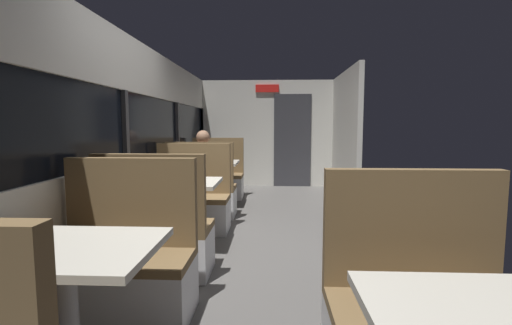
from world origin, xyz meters
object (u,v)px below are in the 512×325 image
dining_table_far_window (210,168)px  seated_passenger (203,179)px  bench_far_window_facing_end (202,194)px  coffee_cup_primary (176,178)px  coffee_cup_secondary (202,159)px  dining_table_near_window (66,265)px  bench_far_window_facing_entry (217,180)px  bench_mid_window_facing_end (157,239)px  dining_table_mid_window (177,190)px  bench_near_window_facing_entry (125,270)px  bench_mid_window_facing_entry (192,205)px  bench_front_aisle_facing_entry (420,323)px

dining_table_far_window → seated_passenger: 0.64m
dining_table_far_window → bench_far_window_facing_end: bench_far_window_facing_end is taller
dining_table_far_window → coffee_cup_primary: 2.16m
dining_table_far_window → coffee_cup_secondary: coffee_cup_secondary is taller
seated_passenger → bench_far_window_facing_end: bearing=-90.0°
dining_table_near_window → coffee_cup_primary: (0.01, 2.04, 0.15)m
bench_far_window_facing_entry → coffee_cup_primary: 2.89m
bench_far_window_facing_entry → bench_mid_window_facing_end: bearing=-90.0°
dining_table_mid_window → coffee_cup_primary: coffee_cup_primary is taller
bench_near_window_facing_entry → coffee_cup_primary: bearing=89.7°
dining_table_mid_window → seated_passenger: 1.47m
coffee_cup_secondary → bench_mid_window_facing_entry: bearing=-84.4°
bench_far_window_facing_end → coffee_cup_primary: bench_far_window_facing_end is taller
dining_table_far_window → bench_near_window_facing_entry: bearing=-90.0°
coffee_cup_secondary → dining_table_near_window: bearing=-88.1°
dining_table_far_window → bench_front_aisle_facing_entry: size_ratio=0.82×
bench_mid_window_facing_end → dining_table_far_window: (0.00, 2.80, 0.31)m
bench_mid_window_facing_end → bench_front_aisle_facing_entry: bearing=-36.0°
coffee_cup_primary → bench_far_window_facing_entry: bearing=90.1°
bench_front_aisle_facing_entry → coffee_cup_primary: bearing=132.5°
dining_table_mid_window → bench_far_window_facing_end: 1.43m
bench_far_window_facing_end → seated_passenger: (0.00, 0.07, 0.21)m
seated_passenger → dining_table_mid_window: bearing=-90.0°
dining_table_mid_window → coffee_cup_primary: (0.01, -0.05, 0.15)m
bench_far_window_facing_entry → coffee_cup_secondary: bench_far_window_facing_entry is taller
bench_near_window_facing_entry → dining_table_far_window: bearing=90.0°
bench_mid_window_facing_entry → dining_table_near_window: bearing=-90.0°
dining_table_mid_window → coffee_cup_primary: bearing=-83.1°
seated_passenger → coffee_cup_secondary: (-0.14, 0.65, 0.25)m
bench_mid_window_facing_end → seated_passenger: 2.18m
dining_table_far_window → seated_passenger: bearing=-90.0°
bench_mid_window_facing_end → seated_passenger: (0.00, 2.17, 0.21)m
bench_front_aisle_facing_entry → bench_mid_window_facing_end: bearing=144.0°
bench_near_window_facing_entry → dining_table_far_window: size_ratio=1.22×
bench_near_window_facing_entry → coffee_cup_secondary: size_ratio=12.22×
bench_front_aisle_facing_entry → coffee_cup_secondary: bench_front_aisle_facing_entry is taller
dining_table_mid_window → coffee_cup_secondary: coffee_cup_secondary is taller
dining_table_far_window → bench_far_window_facing_end: bearing=-90.0°
dining_table_near_window → bench_mid_window_facing_entry: bearing=90.0°
bench_far_window_facing_end → bench_near_window_facing_entry: bearing=-90.0°
dining_table_far_window → seated_passenger: size_ratio=0.71×
dining_table_near_window → bench_near_window_facing_entry: size_ratio=0.82×
bench_far_window_facing_end → coffee_cup_secondary: bench_far_window_facing_end is taller
bench_mid_window_facing_entry → bench_far_window_facing_end: bearing=90.0°
coffee_cup_primary → coffee_cup_secondary: 2.18m
bench_near_window_facing_entry → dining_table_far_window: 3.51m
bench_far_window_facing_entry → bench_front_aisle_facing_entry: bearing=-69.5°
bench_far_window_facing_end → bench_mid_window_facing_entry: bearing=-90.0°
bench_near_window_facing_entry → bench_far_window_facing_end: bearing=90.0°
bench_far_window_facing_entry → seated_passenger: size_ratio=0.87×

